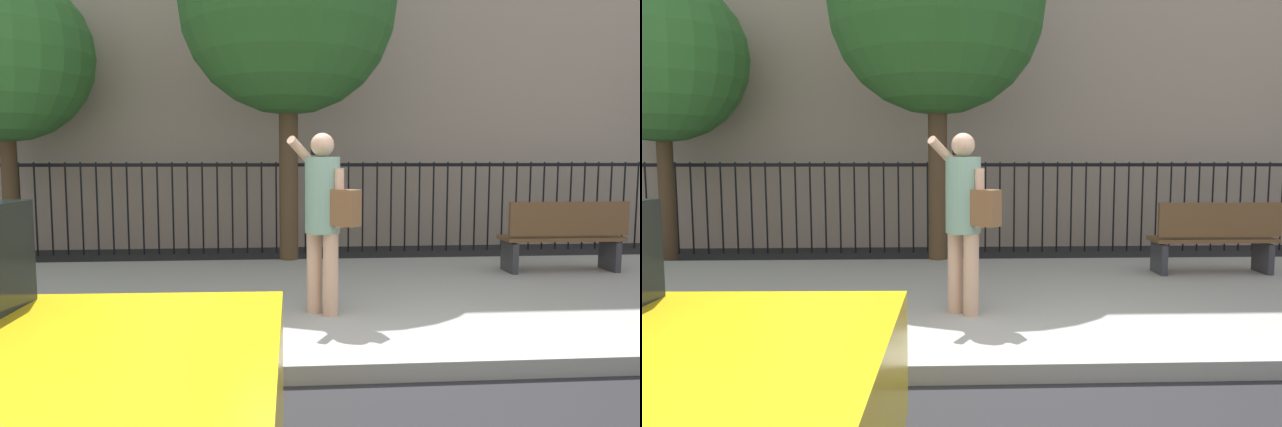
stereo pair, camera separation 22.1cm
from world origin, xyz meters
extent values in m
plane|color=black|center=(0.00, 0.00, 0.00)|extent=(60.00, 60.00, 0.00)
cube|color=#9E9B93|center=(0.00, 2.20, 0.07)|extent=(28.00, 4.40, 0.15)
cube|color=black|center=(0.00, 5.90, 1.55)|extent=(12.00, 0.04, 0.06)
cylinder|color=black|center=(-5.49, 5.90, 0.80)|extent=(0.03, 0.03, 1.60)
cylinder|color=black|center=(-5.23, 5.90, 0.80)|extent=(0.03, 0.03, 1.60)
cylinder|color=black|center=(-4.98, 5.90, 0.80)|extent=(0.03, 0.03, 1.60)
cylinder|color=black|center=(-4.72, 5.90, 0.80)|extent=(0.03, 0.03, 1.60)
cylinder|color=black|center=(-4.47, 5.90, 0.80)|extent=(0.03, 0.03, 1.60)
cylinder|color=black|center=(-4.21, 5.90, 0.80)|extent=(0.03, 0.03, 1.60)
cylinder|color=black|center=(-3.96, 5.90, 0.80)|extent=(0.03, 0.03, 1.60)
cylinder|color=black|center=(-3.70, 5.90, 0.80)|extent=(0.03, 0.03, 1.60)
cylinder|color=black|center=(-3.45, 5.90, 0.80)|extent=(0.03, 0.03, 1.60)
cylinder|color=black|center=(-3.19, 5.90, 0.80)|extent=(0.03, 0.03, 1.60)
cylinder|color=black|center=(-2.94, 5.90, 0.80)|extent=(0.03, 0.03, 1.60)
cylinder|color=black|center=(-2.68, 5.90, 0.80)|extent=(0.03, 0.03, 1.60)
cylinder|color=black|center=(-2.43, 5.90, 0.80)|extent=(0.03, 0.03, 1.60)
cylinder|color=black|center=(-2.17, 5.90, 0.80)|extent=(0.03, 0.03, 1.60)
cylinder|color=black|center=(-1.91, 5.90, 0.80)|extent=(0.03, 0.03, 1.60)
cylinder|color=black|center=(-1.66, 5.90, 0.80)|extent=(0.03, 0.03, 1.60)
cylinder|color=black|center=(-1.40, 5.90, 0.80)|extent=(0.03, 0.03, 1.60)
cylinder|color=black|center=(-1.15, 5.90, 0.80)|extent=(0.03, 0.03, 1.60)
cylinder|color=black|center=(-0.89, 5.90, 0.80)|extent=(0.03, 0.03, 1.60)
cylinder|color=black|center=(-0.64, 5.90, 0.80)|extent=(0.03, 0.03, 1.60)
cylinder|color=black|center=(-0.38, 5.90, 0.80)|extent=(0.03, 0.03, 1.60)
cylinder|color=black|center=(-0.13, 5.90, 0.80)|extent=(0.03, 0.03, 1.60)
cylinder|color=black|center=(0.13, 5.90, 0.80)|extent=(0.03, 0.03, 1.60)
cylinder|color=black|center=(0.38, 5.90, 0.80)|extent=(0.03, 0.03, 1.60)
cylinder|color=black|center=(0.64, 5.90, 0.80)|extent=(0.03, 0.03, 1.60)
cylinder|color=black|center=(0.89, 5.90, 0.80)|extent=(0.03, 0.03, 1.60)
cylinder|color=black|center=(1.15, 5.90, 0.80)|extent=(0.03, 0.03, 1.60)
cylinder|color=black|center=(1.40, 5.90, 0.80)|extent=(0.03, 0.03, 1.60)
cylinder|color=black|center=(1.66, 5.90, 0.80)|extent=(0.03, 0.03, 1.60)
cylinder|color=black|center=(1.91, 5.90, 0.80)|extent=(0.03, 0.03, 1.60)
cylinder|color=black|center=(2.17, 5.90, 0.80)|extent=(0.03, 0.03, 1.60)
cylinder|color=black|center=(2.43, 5.90, 0.80)|extent=(0.03, 0.03, 1.60)
cylinder|color=black|center=(2.68, 5.90, 0.80)|extent=(0.03, 0.03, 1.60)
cylinder|color=black|center=(2.94, 5.90, 0.80)|extent=(0.03, 0.03, 1.60)
cylinder|color=black|center=(3.19, 5.90, 0.80)|extent=(0.03, 0.03, 1.60)
cylinder|color=black|center=(3.45, 5.90, 0.80)|extent=(0.03, 0.03, 1.60)
cylinder|color=black|center=(3.70, 5.90, 0.80)|extent=(0.03, 0.03, 1.60)
cylinder|color=black|center=(3.96, 5.90, 0.80)|extent=(0.03, 0.03, 1.60)
cylinder|color=black|center=(4.21, 5.90, 0.80)|extent=(0.03, 0.03, 1.60)
cylinder|color=black|center=(4.47, 5.90, 0.80)|extent=(0.03, 0.03, 1.60)
cylinder|color=black|center=(4.72, 5.90, 0.80)|extent=(0.03, 0.03, 1.60)
cylinder|color=black|center=(4.98, 5.90, 0.80)|extent=(0.03, 0.03, 1.60)
cylinder|color=black|center=(5.23, 5.90, 0.80)|extent=(0.03, 0.03, 1.60)
cylinder|color=black|center=(5.49, 5.90, 0.80)|extent=(0.03, 0.03, 1.60)
cylinder|color=black|center=(5.74, 5.90, 0.80)|extent=(0.03, 0.03, 1.60)
cylinder|color=black|center=(-1.60, -0.94, 0.32)|extent=(0.65, 0.24, 0.64)
cylinder|color=tan|center=(-0.52, 1.46, 0.55)|extent=(0.15, 0.15, 0.80)
cylinder|color=tan|center=(-0.37, 1.32, 0.55)|extent=(0.15, 0.15, 0.80)
cylinder|color=gray|center=(-0.45, 1.39, 1.31)|extent=(0.48, 0.48, 0.73)
sphere|color=tan|center=(-0.45, 1.39, 1.79)|extent=(0.23, 0.23, 0.23)
cylinder|color=tan|center=(-0.60, 1.52, 1.68)|extent=(0.41, 0.44, 0.39)
cylinder|color=tan|center=(-0.30, 1.26, 1.29)|extent=(0.09, 0.09, 0.56)
cube|color=black|center=(-0.52, 1.53, 1.77)|extent=(0.06, 0.05, 0.15)
cube|color=brown|center=(-0.25, 1.22, 1.20)|extent=(0.32, 0.31, 0.34)
cube|color=brown|center=(2.92, 3.24, 0.60)|extent=(1.60, 0.45, 0.05)
cube|color=brown|center=(2.92, 3.04, 0.88)|extent=(1.60, 0.06, 0.44)
cube|color=#333338|center=(2.22, 3.24, 0.35)|extent=(0.08, 0.41, 0.40)
cube|color=#333338|center=(3.62, 3.24, 0.35)|extent=(0.08, 0.41, 0.40)
cylinder|color=#4C3823|center=(-5.06, 5.21, 1.26)|extent=(0.24, 0.24, 2.52)
sphere|color=#387A33|center=(-5.06, 5.21, 3.25)|extent=(2.68, 2.68, 2.68)
cylinder|color=#4C3823|center=(-0.70, 4.42, 1.50)|extent=(0.28, 0.28, 3.01)
sphere|color=#2D6628|center=(-0.70, 4.42, 3.88)|extent=(3.15, 3.15, 3.15)
camera|label=1|loc=(-0.88, -3.98, 1.66)|focal=31.63mm
camera|label=2|loc=(-0.66, -4.00, 1.66)|focal=31.63mm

